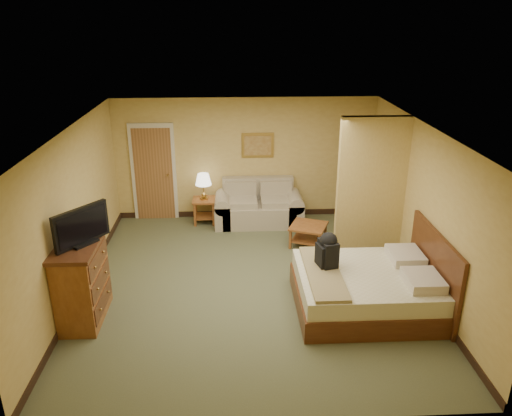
{
  "coord_description": "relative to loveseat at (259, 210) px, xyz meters",
  "views": [
    {
      "loc": [
        -0.29,
        -7.25,
        4.23
      ],
      "look_at": [
        0.11,
        0.6,
        1.12
      ],
      "focal_mm": 35.0,
      "sensor_mm": 36.0,
      "label": 1
    }
  ],
  "objects": [
    {
      "name": "door",
      "position": [
        -2.21,
        0.39,
        0.73
      ],
      "size": [
        0.94,
        0.16,
        2.1
      ],
      "color": "beige",
      "rests_on": "floor"
    },
    {
      "name": "partition",
      "position": [
        1.89,
        -1.65,
        1.0
      ],
      "size": [
        1.2,
        0.15,
        2.6
      ],
      "primitive_type": "cube",
      "color": "tan",
      "rests_on": "floor"
    },
    {
      "name": "side_table",
      "position": [
        -1.15,
        0.07,
        0.05
      ],
      "size": [
        0.48,
        0.48,
        0.53
      ],
      "color": "brown",
      "rests_on": "floor"
    },
    {
      "name": "table_lamp",
      "position": [
        -1.15,
        0.07,
        0.65
      ],
      "size": [
        0.34,
        0.34,
        0.56
      ],
      "color": "#AD873F",
      "rests_on": "side_table"
    },
    {
      "name": "wall_picture",
      "position": [
        -0.0,
        0.4,
        1.3
      ],
      "size": [
        0.68,
        0.04,
        0.53
      ],
      "color": "#B78E3F",
      "rests_on": "back_wall"
    },
    {
      "name": "dresser",
      "position": [
        -2.74,
        -3.43,
        0.31
      ],
      "size": [
        0.6,
        1.13,
        1.21
      ],
      "color": "brown",
      "rests_on": "floor"
    },
    {
      "name": "right_wall",
      "position": [
        2.49,
        -2.58,
        1.0
      ],
      "size": [
        0.02,
        6.0,
        2.6
      ],
      "primitive_type": "cube",
      "color": "tan",
      "rests_on": "floor"
    },
    {
      "name": "bed",
      "position": [
        1.55,
        -3.35,
        0.02
      ],
      "size": [
        2.2,
        1.87,
        1.21
      ],
      "color": "#472210",
      "rests_on": "floor"
    },
    {
      "name": "tv",
      "position": [
        -2.64,
        -3.43,
        1.16
      ],
      "size": [
        0.58,
        0.73,
        0.53
      ],
      "rotation": [
        0.0,
        0.0,
        -0.65
      ],
      "color": "black",
      "rests_on": "dresser"
    },
    {
      "name": "backpack",
      "position": [
        0.87,
        -3.16,
        0.6
      ],
      "size": [
        0.3,
        0.38,
        0.58
      ],
      "rotation": [
        0.0,
        0.0,
        0.24
      ],
      "color": "black",
      "rests_on": "bed"
    },
    {
      "name": "baseboard",
      "position": [
        -0.26,
        0.41,
        -0.24
      ],
      "size": [
        5.5,
        0.02,
        0.12
      ],
      "primitive_type": "cube",
      "color": "black",
      "rests_on": "floor"
    },
    {
      "name": "floor",
      "position": [
        -0.26,
        -2.58,
        -0.3
      ],
      "size": [
        6.0,
        6.0,
        0.0
      ],
      "primitive_type": "plane",
      "color": "#515537",
      "rests_on": "ground"
    },
    {
      "name": "coffee_table",
      "position": [
        0.89,
        -1.14,
        -0.01
      ],
      "size": [
        0.84,
        0.84,
        0.42
      ],
      "rotation": [
        0.0,
        0.0,
        -0.39
      ],
      "color": "brown",
      "rests_on": "floor"
    },
    {
      "name": "back_wall",
      "position": [
        -0.26,
        0.42,
        1.0
      ],
      "size": [
        5.5,
        0.02,
        2.6
      ],
      "primitive_type": "cube",
      "color": "tan",
      "rests_on": "floor"
    },
    {
      "name": "loveseat",
      "position": [
        0.0,
        0.0,
        0.0
      ],
      "size": [
        1.85,
        0.86,
        0.93
      ],
      "color": "tan",
      "rests_on": "floor"
    },
    {
      "name": "left_wall",
      "position": [
        -3.01,
        -2.58,
        1.0
      ],
      "size": [
        0.02,
        6.0,
        2.6
      ],
      "primitive_type": "cube",
      "color": "tan",
      "rests_on": "floor"
    },
    {
      "name": "ceiling",
      "position": [
        -0.26,
        -2.58,
        2.3
      ],
      "size": [
        6.0,
        6.0,
        0.0
      ],
      "primitive_type": "plane",
      "rotation": [
        3.14,
        0.0,
        0.0
      ],
      "color": "white",
      "rests_on": "back_wall"
    }
  ]
}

